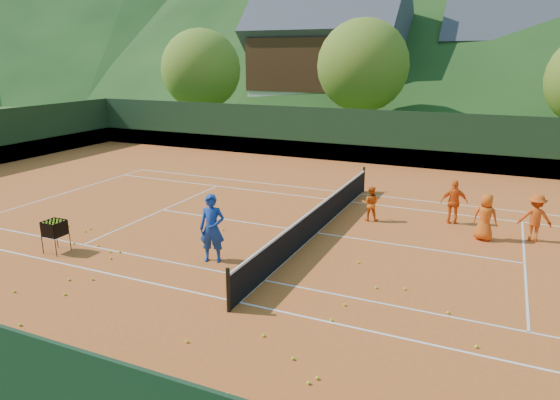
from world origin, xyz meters
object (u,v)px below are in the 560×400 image
at_px(student_c, 485,217).
at_px(ball_hopper, 55,229).
at_px(student_d, 535,218).
at_px(chalet_left, 328,59).
at_px(chalet_mid, 519,66).
at_px(tennis_net, 317,219).
at_px(student_a, 370,203).
at_px(coach, 212,228).
at_px(student_b, 454,202).

relative_size(student_c, ball_hopper, 1.54).
relative_size(student_d, chalet_left, 0.11).
relative_size(student_c, chalet_mid, 0.12).
bearing_deg(tennis_net, student_a, 57.90).
distance_m(coach, chalet_mid, 38.56).
height_order(student_c, chalet_mid, chalet_mid).
height_order(tennis_net, chalet_left, chalet_left).
bearing_deg(chalet_left, coach, -76.47).
height_order(student_b, student_d, student_b).
bearing_deg(tennis_net, chalet_mid, 79.99).
relative_size(student_c, tennis_net, 0.13).
xyz_separation_m(student_c, ball_hopper, (-11.85, -6.49, -0.02)).
height_order(student_b, chalet_left, chalet_left).
bearing_deg(student_b, chalet_left, -76.86).
bearing_deg(chalet_mid, coach, -101.93).
bearing_deg(student_b, ball_hopper, 21.67).
relative_size(chalet_left, chalet_mid, 1.09).
bearing_deg(student_d, chalet_mid, -92.71).
height_order(student_c, chalet_left, chalet_left).
xyz_separation_m(ball_hopper, chalet_mid, (12.66, 38.88, 4.22)).
height_order(student_b, tennis_net, student_b).
xyz_separation_m(student_c, chalet_left, (-15.19, 28.40, 4.86)).
bearing_deg(chalet_mid, student_b, -93.52).
xyz_separation_m(tennis_net, chalet_mid, (6.00, 34.00, 4.47)).
bearing_deg(student_c, student_a, 3.91).
distance_m(student_d, ball_hopper, 15.08).
xyz_separation_m(student_b, student_d, (2.57, -0.76, -0.01)).
bearing_deg(chalet_left, student_d, -59.09).
bearing_deg(tennis_net, coach, -118.68).
bearing_deg(student_c, coach, 46.48).
distance_m(chalet_left, chalet_mid, 16.51).
bearing_deg(student_a, tennis_net, 48.80).
bearing_deg(chalet_left, student_b, -62.49).
relative_size(ball_hopper, chalet_mid, 0.08).
bearing_deg(student_d, student_c, 17.61).
xyz_separation_m(student_a, ball_hopper, (-7.96, -6.95, 0.10)).
relative_size(student_b, student_c, 1.03).
relative_size(coach, student_c, 1.31).
bearing_deg(student_c, student_d, -147.81).
xyz_separation_m(coach, student_a, (3.23, 5.60, -0.37)).
height_order(student_d, ball_hopper, student_d).
bearing_deg(student_b, tennis_net, 21.33).
xyz_separation_m(student_a, tennis_net, (-1.30, -2.07, -0.14)).
distance_m(coach, tennis_net, 4.05).
height_order(coach, student_c, coach).
xyz_separation_m(student_a, student_c, (3.89, -0.46, 0.13)).
bearing_deg(coach, chalet_mid, 60.51).
bearing_deg(ball_hopper, student_c, 28.71).
distance_m(student_b, student_c, 1.73).
height_order(ball_hopper, chalet_mid, chalet_mid).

